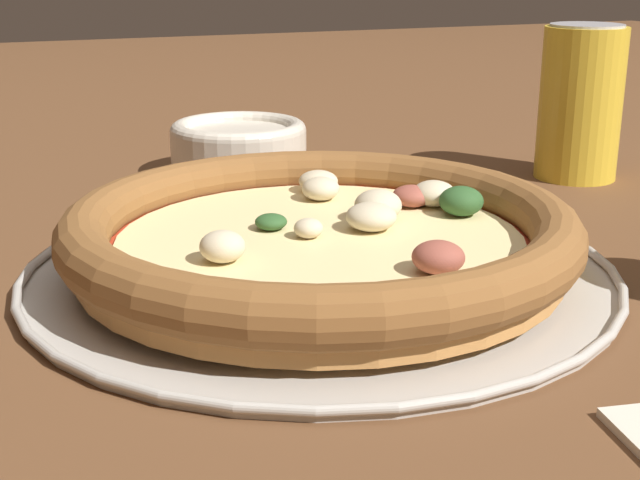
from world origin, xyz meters
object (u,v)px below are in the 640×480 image
beverage_can (580,103)px  bowl_near (239,146)px  pizza_tray (320,270)px  pizza (322,233)px

beverage_can → bowl_near: bearing=-24.0°
pizza_tray → beverage_can: beverage_can is taller
bowl_near → beverage_can: size_ratio=0.91×
bowl_near → beverage_can: bearing=156.0°
pizza_tray → pizza: 0.02m
beverage_can → pizza_tray: bearing=26.4°
pizza_tray → pizza: (-0.00, -0.00, 0.02)m
pizza_tray → pizza: size_ratio=1.15×
pizza_tray → bowl_near: (-0.03, -0.25, 0.02)m
pizza → bowl_near: size_ratio=2.61×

